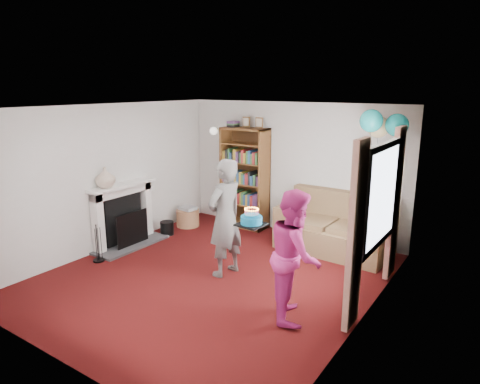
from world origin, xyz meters
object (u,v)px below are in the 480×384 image
Objects in this scene: person_magenta at (295,255)px; birthday_cake at (251,220)px; person_striped at (225,218)px; bookcase at (246,179)px; sofa at (336,229)px.

person_magenta reaches higher than birthday_cake.
person_striped reaches higher than person_magenta.
person_striped is at bearing -64.32° from bookcase.
person_magenta reaches higher than sofa.
person_striped reaches higher than sofa.
bookcase is at bearing -145.97° from person_striped.
person_magenta is (2.43, -2.63, -0.17)m from bookcase.
sofa is (2.02, -0.23, -0.61)m from bookcase.
sofa is at bearing 160.12° from person_striped.
person_striped is 0.90m from birthday_cake.
birthday_cake is at bearing 67.19° from person_striped.
birthday_cake is at bearing -94.06° from sofa.
bookcase is at bearing 124.54° from birthday_cake.
person_magenta is 4.80× the size of birthday_cake.
person_magenta is at bearing -47.24° from bookcase.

